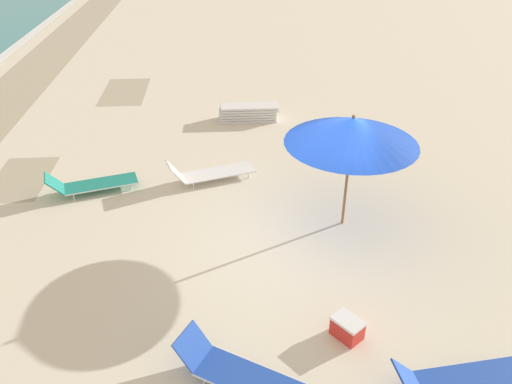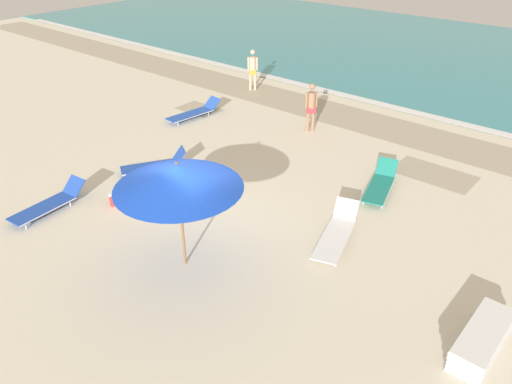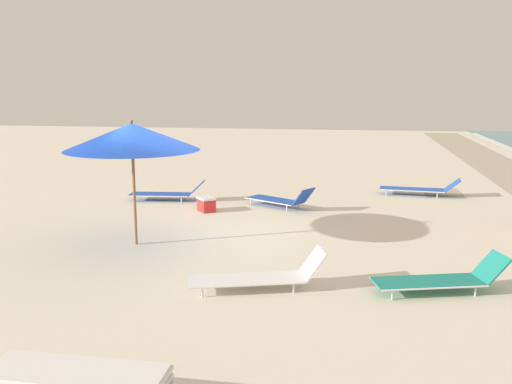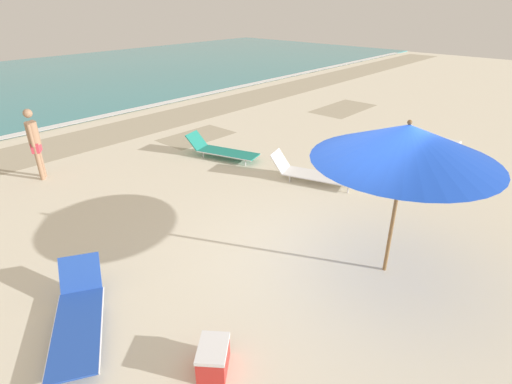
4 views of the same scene
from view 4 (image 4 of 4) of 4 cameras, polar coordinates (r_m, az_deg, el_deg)
The scene contains 8 objects.
ground_plane at distance 7.22m, azimuth 9.57°, elevation -9.89°, with size 60.00×60.00×0.16m.
beach_umbrella at distance 6.15m, azimuth 20.66°, elevation 6.54°, with size 2.73×2.73×2.57m.
lounger_stack at distance 12.70m, azimuth 22.69°, elevation 6.30°, with size 0.62×1.90×0.49m.
sun_lounger_near_water_left at distance 11.41m, azimuth -4.98°, elevation 5.99°, with size 1.16×2.19×0.60m.
sun_lounger_near_water_right at distance 6.16m, azimuth -24.10°, elevation -15.86°, with size 1.52×1.98×0.62m.
sun_lounger_mid_beach_solo at distance 9.92m, azimuth 8.11°, elevation 2.66°, with size 1.22×2.28×0.63m.
beachgoer_shoreline_child at distance 11.13m, azimuth -29.09°, elevation 6.50°, with size 0.32×0.39×1.76m.
cooler_box at distance 5.25m, azimuth -6.12°, elevation -22.49°, with size 0.61×0.58×0.37m.
Camera 4 is at (-5.07, -2.95, 4.11)m, focal length 28.00 mm.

